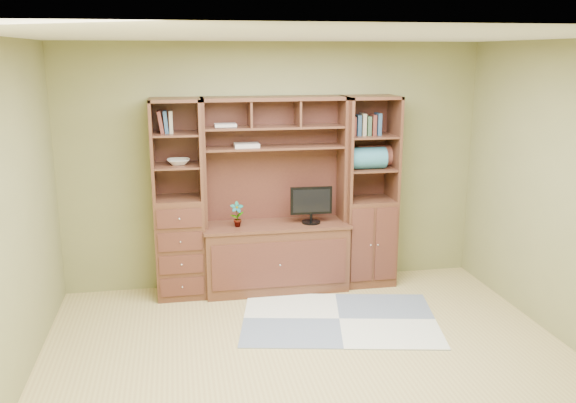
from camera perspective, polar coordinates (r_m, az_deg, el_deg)
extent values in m
cube|color=tan|center=(5.12, 2.55, -15.26)|extent=(4.60, 4.10, 0.04)
cube|color=white|center=(4.48, 2.91, 15.22)|extent=(4.60, 4.10, 0.04)
cube|color=olive|center=(6.55, -1.26, 3.33)|extent=(4.50, 0.04, 2.60)
cube|color=olive|center=(2.84, 12.11, -11.24)|extent=(4.50, 0.04, 2.60)
cube|color=olive|center=(4.68, -25.21, -2.24)|extent=(0.04, 4.00, 2.60)
cube|color=#4D291B|center=(6.35, -1.15, 0.46)|extent=(1.54, 0.53, 2.05)
cube|color=#4D291B|center=(6.31, -10.21, 0.15)|extent=(0.50, 0.45, 2.05)
cube|color=#4D291B|center=(6.63, 7.57, 0.90)|extent=(0.55, 0.45, 2.05)
cube|color=#A5AAAB|center=(5.95, 4.82, -10.91)|extent=(2.04, 1.56, 0.01)
cube|color=black|center=(6.39, 2.19, 0.31)|extent=(0.45, 0.21, 0.54)
imported|color=#AB4E3A|center=(6.30, -4.80, -1.21)|extent=(0.14, 0.09, 0.26)
cube|color=#BCAEA0|center=(6.30, -3.90, 5.28)|extent=(0.25, 0.19, 0.04)
imported|color=beige|center=(6.23, -10.21, 3.68)|extent=(0.23, 0.23, 0.06)
cube|color=#2E697A|center=(6.49, 7.38, 4.05)|extent=(0.39, 0.23, 0.23)
cube|color=brown|center=(6.66, 8.20, 4.26)|extent=(0.41, 0.23, 0.23)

